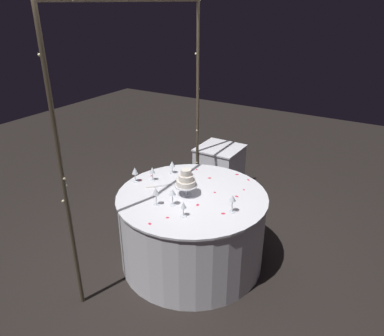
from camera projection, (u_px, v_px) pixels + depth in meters
The scene contains 26 objects.
ground_plane at pixel (192, 259), 3.87m from camera, with size 12.00×12.00×0.00m, color black.
decorative_arch at pixel (143, 102), 3.45m from camera, with size 2.09×0.06×2.51m.
main_table at pixel (192, 228), 3.71m from camera, with size 1.47×1.47×0.77m.
side_table at pixel (219, 174), 4.88m from camera, with size 0.54×0.54×0.76m.
tiered_cake at pixel (186, 180), 3.48m from camera, with size 0.22×0.22×0.27m.
wine_glass_0 at pixel (232, 199), 3.21m from camera, with size 0.06×0.06×0.17m.
wine_glass_1 at pixel (183, 206), 3.16m from camera, with size 0.06×0.06×0.14m.
wine_glass_2 at pixel (152, 171), 3.79m from camera, with size 0.06×0.06×0.15m.
wine_glass_3 at pixel (156, 192), 3.32m from camera, with size 0.06×0.06×0.18m.
wine_glass_4 at pixel (172, 193), 3.32m from camera, with size 0.06×0.06×0.16m.
wine_glass_5 at pixel (135, 171), 3.76m from camera, with size 0.06×0.06×0.16m.
wine_glass_6 at pixel (172, 164), 3.95m from camera, with size 0.06×0.06×0.14m.
cake_knife at pixel (159, 186), 3.71m from camera, with size 0.23×0.22×0.01m.
rose_petal_0 at pixel (197, 169), 4.08m from camera, with size 0.03×0.02×0.00m, color #E02D47.
rose_petal_1 at pixel (237, 196), 3.52m from camera, with size 0.04×0.03×0.00m, color #E02D47.
rose_petal_2 at pixel (210, 178), 3.88m from camera, with size 0.04×0.03×0.00m, color #E02D47.
rose_petal_3 at pixel (151, 176), 3.93m from camera, with size 0.03×0.02×0.00m, color #E02D47.
rose_petal_4 at pixel (150, 224), 3.08m from camera, with size 0.04×0.02×0.00m, color #E02D47.
rose_petal_5 at pixel (215, 192), 3.59m from camera, with size 0.03×0.02×0.00m, color #E02D47.
rose_petal_6 at pixel (140, 180), 3.84m from camera, with size 0.03×0.02×0.00m, color #E02D47.
rose_petal_7 at pixel (244, 190), 3.64m from camera, with size 0.03×0.02×0.00m, color #E02D47.
rose_petal_8 at pixel (248, 180), 3.84m from camera, with size 0.03×0.02×0.00m, color #E02D47.
rose_petal_9 at pixel (223, 213), 3.23m from camera, with size 0.04×0.03×0.00m, color #E02D47.
rose_petal_10 at pixel (168, 218), 3.17m from camera, with size 0.03×0.02×0.00m, color #E02D47.
rose_petal_11 at pixel (198, 205), 3.37m from camera, with size 0.04×0.03×0.00m, color #E02D47.
rose_petal_12 at pixel (237, 174), 3.96m from camera, with size 0.04×0.03×0.00m, color #E02D47.
Camera 1 is at (-2.66, -1.62, 2.49)m, focal length 34.36 mm.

